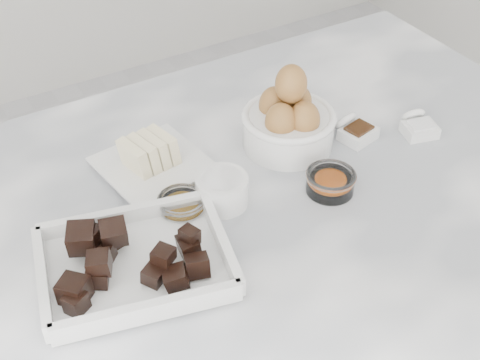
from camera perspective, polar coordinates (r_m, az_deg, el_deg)
name	(u,v)px	position (r m, az deg, el deg)	size (l,w,h in m)	color
marble_slab	(239,229)	(0.93, -0.12, -4.24)	(1.20, 0.80, 0.04)	white
chocolate_dish	(135,258)	(0.84, -8.99, -6.60)	(0.27, 0.23, 0.06)	white
butter_plate	(151,160)	(1.00, -7.59, 1.73)	(0.17, 0.17, 0.06)	white
sugar_ramekin	(222,189)	(0.93, -1.55, -0.80)	(0.07, 0.07, 0.04)	white
egg_bowl	(289,120)	(1.03, 4.18, 5.11)	(0.15, 0.15, 0.14)	white
honey_bowl	(182,206)	(0.92, -4.99, -2.21)	(0.07, 0.07, 0.03)	white
zest_bowl	(330,181)	(0.96, 7.73, -0.11)	(0.07, 0.07, 0.03)	white
vanilla_spoon	(355,130)	(1.08, 9.79, 4.21)	(0.06, 0.07, 0.04)	white
salt_spoon	(418,126)	(1.11, 14.97, 4.50)	(0.06, 0.07, 0.04)	white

